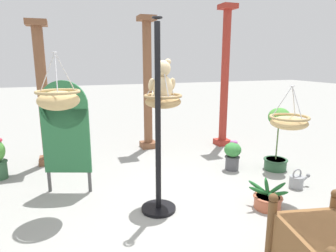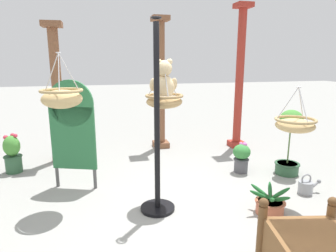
# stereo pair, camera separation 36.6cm
# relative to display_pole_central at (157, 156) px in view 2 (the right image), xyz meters

# --- Properties ---
(ground_plane) EXTENTS (40.00, 40.00, 0.00)m
(ground_plane) POSITION_rel_display_pole_central_xyz_m (0.16, -0.03, -0.72)
(ground_plane) COLOR gray
(display_pole_central) EXTENTS (0.44, 0.44, 2.36)m
(display_pole_central) POSITION_rel_display_pole_central_xyz_m (0.00, 0.00, 0.00)
(display_pole_central) COLOR black
(display_pole_central) RESTS_ON ground
(hanging_basket_with_teddy) EXTENTS (0.49, 0.49, 0.56)m
(hanging_basket_with_teddy) POSITION_rel_display_pole_central_xyz_m (0.15, 0.25, 0.66)
(hanging_basket_with_teddy) COLOR tan
(teddy_bear) EXTENTS (0.36, 0.31, 0.52)m
(teddy_bear) POSITION_rel_display_pole_central_xyz_m (0.15, 0.27, 0.88)
(teddy_bear) COLOR #D1B789
(hanging_basket_left_high) EXTENTS (0.52, 0.52, 0.68)m
(hanging_basket_left_high) POSITION_rel_display_pole_central_xyz_m (-1.11, 0.39, 0.71)
(hanging_basket_left_high) COLOR tan
(hanging_basket_right_low) EXTENTS (0.50, 0.50, 0.57)m
(hanging_basket_right_low) POSITION_rel_display_pole_central_xyz_m (1.71, -0.29, 0.37)
(hanging_basket_right_low) COLOR tan
(greenhouse_pillar_left) EXTENTS (0.33, 0.33, 3.02)m
(greenhouse_pillar_left) POSITION_rel_display_pole_central_xyz_m (2.29, 2.37, 0.73)
(greenhouse_pillar_left) COLOR #9E2D23
(greenhouse_pillar_left) RESTS_ON ground
(greenhouse_pillar_right) EXTENTS (0.35, 0.35, 2.76)m
(greenhouse_pillar_right) POSITION_rel_display_pole_central_xyz_m (0.64, 2.73, 0.61)
(greenhouse_pillar_right) COLOR brown
(greenhouse_pillar_right) RESTS_ON ground
(greenhouse_pillar_far_back) EXTENTS (0.35, 0.35, 2.55)m
(greenhouse_pillar_far_back) POSITION_rel_display_pole_central_xyz_m (-1.39, 2.36, 0.50)
(greenhouse_pillar_far_back) COLOR brown
(greenhouse_pillar_far_back) RESTS_ON ground
(potted_plant_fern_front) EXTENTS (0.30, 0.30, 0.68)m
(potted_plant_fern_front) POSITION_rel_display_pole_central_xyz_m (-2.13, 1.85, -0.40)
(potted_plant_fern_front) COLOR #2D5638
(potted_plant_fern_front) RESTS_ON ground
(potted_plant_tall_leafy) EXTENTS (0.56, 0.52, 0.34)m
(potted_plant_tall_leafy) POSITION_rel_display_pole_central_xyz_m (1.35, -0.43, -0.60)
(potted_plant_tall_leafy) COLOR #BC6042
(potted_plant_tall_leafy) RESTS_ON ground
(potted_plant_small_succulent) EXTENTS (0.41, 0.41, 1.10)m
(potted_plant_small_succulent) POSITION_rel_display_pole_central_xyz_m (2.37, 0.67, -0.16)
(potted_plant_small_succulent) COLOR #2D5638
(potted_plant_small_succulent) RESTS_ON ground
(potted_plant_conical_shrub) EXTENTS (0.29, 0.29, 0.53)m
(potted_plant_conical_shrub) POSITION_rel_display_pole_central_xyz_m (1.66, 0.93, -0.45)
(potted_plant_conical_shrub) COLOR #4C4C51
(potted_plant_conical_shrub) RESTS_ON ground
(display_sign_board) EXTENTS (0.64, 0.27, 1.62)m
(display_sign_board) POSITION_rel_display_pole_central_xyz_m (-1.06, 0.96, 0.23)
(display_sign_board) COLOR #286B3D
(display_sign_board) RESTS_ON ground
(watering_can) EXTENTS (0.35, 0.20, 0.30)m
(watering_can) POSITION_rel_display_pole_central_xyz_m (2.17, -0.06, -0.62)
(watering_can) COLOR gray
(watering_can) RESTS_ON ground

